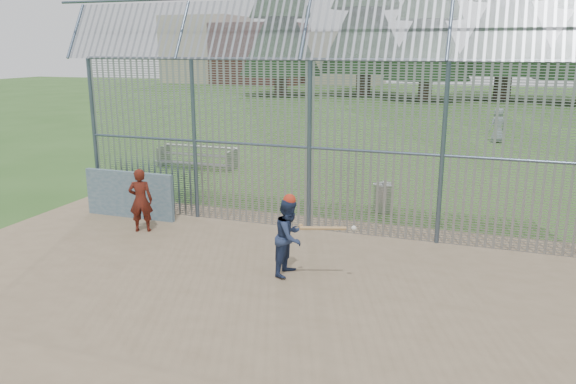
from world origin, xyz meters
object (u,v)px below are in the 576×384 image
at_px(trash_can, 383,197).
at_px(bleacher, 197,156).
at_px(dugout_wall, 130,195).
at_px(onlooker, 141,200).
at_px(batter, 289,237).

bearing_deg(trash_can, bleacher, 155.16).
xyz_separation_m(dugout_wall, onlooker, (0.92, -0.86, 0.16)).
height_order(batter, bleacher, batter).
distance_m(dugout_wall, batter, 5.52).
xyz_separation_m(batter, bleacher, (-6.47, 8.35, -0.36)).
xyz_separation_m(dugout_wall, bleacher, (-1.40, 6.19, -0.21)).
relative_size(batter, onlooker, 0.98).
height_order(batter, onlooker, onlooker).
bearing_deg(onlooker, dugout_wall, -66.24).
bearing_deg(bleacher, dugout_wall, -77.24).
bearing_deg(bleacher, trash_can, -24.84).
distance_m(dugout_wall, trash_can, 6.62).
relative_size(onlooker, bleacher, 0.51).
height_order(dugout_wall, bleacher, dugout_wall).
height_order(onlooker, trash_can, onlooker).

